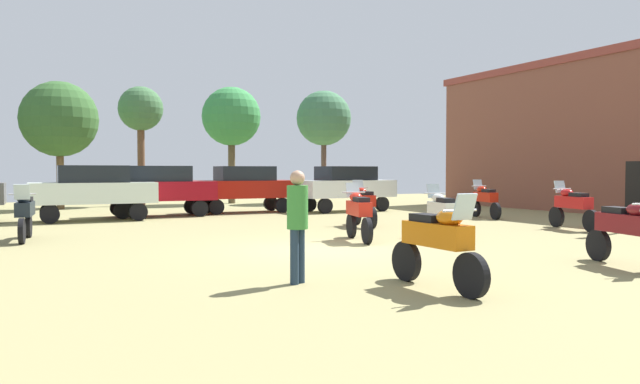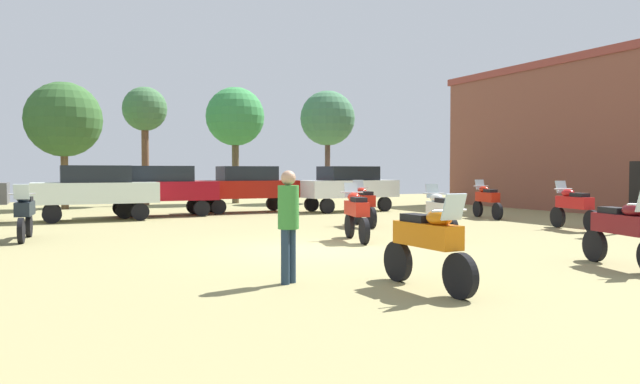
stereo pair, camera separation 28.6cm
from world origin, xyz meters
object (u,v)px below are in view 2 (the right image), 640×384
Objects in this scene: motorcycle_7 at (25,212)px; tree_5 at (64,120)px; motorcycle_5 at (574,206)px; car_2 at (247,185)px; person_1 at (288,217)px; motorcycle_1 at (364,204)px; tree_1 at (235,117)px; car_1 at (348,185)px; motorcycle_10 at (487,199)px; tree_3 at (328,119)px; tree_2 at (145,111)px; car_3 at (161,187)px; motorcycle_4 at (428,242)px; motorcycle_8 at (440,212)px; car_5 at (96,188)px; motorcycle_9 at (623,229)px; motorcycle_2 at (356,213)px.

motorcycle_7 is 0.37× the size of tree_5.
motorcycle_7 is (-15.08, 4.35, -0.01)m from motorcycle_5.
car_2 is 2.39× the size of person_1.
motorcycle_1 is 0.33× the size of tree_1.
car_1 is 4.46m from car_2.
tree_5 is (-14.11, 12.95, 3.47)m from motorcycle_10.
car_1 is 0.69× the size of tree_3.
tree_2 reaches higher than motorcycle_10.
tree_3 is at bearing -0.15° from tree_5.
car_3 is at bearing -63.55° from tree_5.
car_2 is (-1.29, 7.79, 0.43)m from motorcycle_1.
motorcycle_1 is at bearing -157.57° from person_1.
person_1 is at bearing 165.08° from car_2.
motorcycle_1 is at bearing 153.27° from car_1.
car_1 is 1.00× the size of car_3.
tree_2 is (-2.99, 7.53, 3.73)m from car_2.
car_2 is at bearing -68.35° from tree_2.
tree_1 is at bearing 116.89° from motorcycle_5.
tree_5 is (-13.45, 17.54, 3.46)m from motorcycle_5.
tree_5 reaches higher than car_3.
motorcycle_4 is 25.15m from tree_1.
motorcycle_5 is 13.32m from car_2.
car_3 reaches higher than motorcycle_8.
motorcycle_1 is 0.35× the size of tree_2.
motorcycle_1 is 1.05× the size of motorcycle_8.
tree_1 is at bearing 13.92° from car_1.
car_5 is (-3.26, 15.66, 0.44)m from motorcycle_4.
car_1 is 17.02m from person_1.
car_3 is 0.73× the size of tree_5.
car_3 is 0.68× the size of tree_1.
tree_3 is (15.49, 13.15, 4.04)m from motorcycle_7.
tree_1 is (0.40, 18.81, 4.05)m from motorcycle_8.
motorcycle_8 is 0.33× the size of tree_2.
motorcycle_5 is at bearing -52.51° from tree_5.
motorcycle_5 is 19.78m from tree_1.
motorcycle_7 is 1.04× the size of motorcycle_10.
motorcycle_4 is (-4.36, -9.38, -0.00)m from motorcycle_1.
motorcycle_10 is 14.56m from car_5.
motorcycle_7 is at bearing -171.18° from motorcycle_1.
car_1 is at bearing -109.99° from tree_3.
tree_3 is at bearing -22.04° from car_1.
car_5 is (2.29, 5.77, 0.44)m from motorcycle_7.
tree_5 is at bearing -54.56° from motorcycle_9.
motorcycle_1 is 15.30m from tree_3.
person_1 is (-3.87, -4.60, 0.34)m from motorcycle_2.
car_2 is (0.91, 11.17, 0.44)m from motorcycle_2.
motorcycle_8 is at bearing -76.41° from motorcycle_1.
motorcycle_2 is 0.35× the size of tree_5.
car_5 is at bearing -133.14° from tree_1.
motorcycle_2 is 0.94× the size of motorcycle_4.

